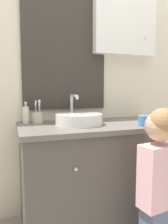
{
  "coord_description": "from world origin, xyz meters",
  "views": [
    {
      "loc": [
        -0.65,
        -1.24,
        1.07
      ],
      "look_at": [
        -0.14,
        0.25,
        0.91
      ],
      "focal_mm": 35.0,
      "sensor_mm": 36.0,
      "label": 1
    }
  ],
  "objects_px": {
    "soap_dispenser": "(26,115)",
    "child_figure": "(159,173)",
    "toothbrush_holder": "(38,117)",
    "drinking_cup": "(143,121)",
    "sink_basin": "(79,119)"
  },
  "relations": [
    {
      "from": "sink_basin",
      "to": "soap_dispenser",
      "type": "xyz_separation_m",
      "value": [
        -0.37,
        0.18,
        0.02
      ]
    },
    {
      "from": "toothbrush_holder",
      "to": "drinking_cup",
      "type": "bearing_deg",
      "value": -29.75
    },
    {
      "from": "child_figure",
      "to": "soap_dispenser",
      "type": "bearing_deg",
      "value": 136.3
    },
    {
      "from": "soap_dispenser",
      "to": "child_figure",
      "type": "xyz_separation_m",
      "value": [
        0.72,
        -0.68,
        -0.31
      ]
    },
    {
      "from": "sink_basin",
      "to": "soap_dispenser",
      "type": "distance_m",
      "value": 0.42
    },
    {
      "from": "soap_dispenser",
      "to": "child_figure",
      "type": "distance_m",
      "value": 1.04
    },
    {
      "from": "soap_dispenser",
      "to": "drinking_cup",
      "type": "bearing_deg",
      "value": -26.86
    },
    {
      "from": "toothbrush_holder",
      "to": "child_figure",
      "type": "height_order",
      "value": "toothbrush_holder"
    },
    {
      "from": "toothbrush_holder",
      "to": "soap_dispenser",
      "type": "relative_size",
      "value": 1.08
    },
    {
      "from": "sink_basin",
      "to": "soap_dispenser",
      "type": "relative_size",
      "value": 2.39
    },
    {
      "from": "child_figure",
      "to": "drinking_cup",
      "type": "height_order",
      "value": "child_figure"
    },
    {
      "from": "soap_dispenser",
      "to": "drinking_cup",
      "type": "distance_m",
      "value": 0.89
    },
    {
      "from": "sink_basin",
      "to": "soap_dispenser",
      "type": "bearing_deg",
      "value": 154.13
    },
    {
      "from": "sink_basin",
      "to": "toothbrush_holder",
      "type": "distance_m",
      "value": 0.34
    },
    {
      "from": "toothbrush_holder",
      "to": "child_figure",
      "type": "relative_size",
      "value": 0.19
    }
  ]
}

